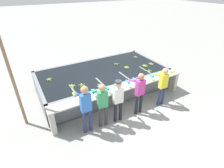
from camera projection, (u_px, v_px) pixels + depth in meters
ground_plane at (125, 110)px, 6.62m from camera, size 80.00×80.00×0.00m
wash_tank at (103, 79)px, 7.79m from camera, size 5.44×2.82×0.89m
work_ledge at (123, 93)px, 6.46m from camera, size 5.44×0.45×0.89m
worker_0 at (86, 105)px, 5.20m from camera, size 0.41×0.72×1.70m
worker_1 at (102, 102)px, 5.47m from camera, size 0.46×0.73×1.60m
worker_2 at (118, 97)px, 5.69m from camera, size 0.44×0.72×1.58m
worker_3 at (139, 90)px, 6.03m from camera, size 0.42×0.72×1.63m
worker_4 at (162, 83)px, 6.49m from camera, size 0.41×0.71×1.58m
banana_bunch_floating_0 at (116, 64)px, 8.13m from camera, size 0.28×0.27×0.08m
banana_bunch_floating_1 at (136, 57)px, 8.88m from camera, size 0.27×0.28×0.08m
banana_bunch_floating_2 at (145, 66)px, 7.95m from camera, size 0.28×0.28×0.08m
banana_bunch_floating_3 at (149, 71)px, 7.47m from camera, size 0.25×0.25×0.08m
banana_bunch_floating_4 at (72, 86)px, 6.39m from camera, size 0.27×0.28×0.08m
banana_bunch_floating_5 at (49, 79)px, 6.83m from camera, size 0.28×0.28×0.08m
banana_bunch_floating_6 at (82, 85)px, 6.46m from camera, size 0.28×0.27×0.08m
banana_bunch_floating_7 at (100, 85)px, 6.42m from camera, size 0.28×0.28×0.08m
banana_bunch_floating_8 at (151, 64)px, 8.13m from camera, size 0.27×0.28×0.08m
banana_bunch_floating_9 at (127, 67)px, 7.80m from camera, size 0.28×0.28×0.08m
banana_bunch_ledge_0 at (140, 81)px, 6.73m from camera, size 0.25×0.25×0.08m
banana_bunch_ledge_1 at (173, 72)px, 7.38m from camera, size 0.28×0.28×0.08m
knife_0 at (160, 74)px, 7.21m from camera, size 0.22×0.31×0.02m
support_post_left at (14, 83)px, 5.19m from camera, size 0.09×0.09×3.20m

